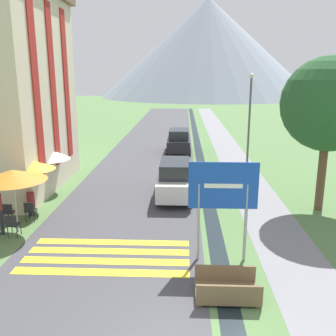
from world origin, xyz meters
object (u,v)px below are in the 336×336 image
at_px(road_sign, 223,195).
at_px(cafe_umbrella_middle_yellow, 33,165).
at_px(cafe_chair_near_left, 9,211).
at_px(tree_by_path, 329,105).
at_px(cafe_chair_near_right, 30,210).
at_px(cafe_umbrella_rear_white, 48,154).
at_px(footbridge, 227,289).
at_px(cafe_chair_nearest, 13,224).
at_px(person_seated_near, 31,201).
at_px(streetlamp, 249,117).
at_px(parked_car_far, 179,141).
at_px(parked_car_near, 175,178).
at_px(cafe_umbrella_front_orange, 12,175).

xyz_separation_m(road_sign, cafe_umbrella_middle_yellow, (-7.81, 4.47, -0.22)).
bearing_deg(cafe_chair_near_left, tree_by_path, 26.95).
relative_size(cafe_chair_near_right, cafe_umbrella_rear_white, 0.39).
height_order(cafe_chair_near_right, tree_by_path, tree_by_path).
xyz_separation_m(footbridge, cafe_chair_nearest, (-7.46, 3.56, 0.29)).
bearing_deg(cafe_umbrella_rear_white, cafe_chair_near_left, -91.92).
relative_size(footbridge, cafe_chair_nearest, 2.00).
height_order(cafe_umbrella_rear_white, person_seated_near, cafe_umbrella_rear_white).
bearing_deg(streetlamp, tree_by_path, -67.96).
height_order(parked_car_far, streetlamp, streetlamp).
distance_m(cafe_chair_near_right, streetlamp, 12.89).
bearing_deg(cafe_chair_nearest, parked_car_near, 32.67).
xyz_separation_m(parked_car_near, cafe_chair_near_left, (-6.59, -3.76, -0.40)).
xyz_separation_m(parked_car_far, person_seated_near, (-6.05, -13.57, -0.21)).
height_order(parked_car_far, cafe_chair_near_left, parked_car_far).
height_order(parked_car_near, cafe_umbrella_middle_yellow, cafe_umbrella_middle_yellow).
bearing_deg(streetlamp, cafe_umbrella_middle_yellow, -149.50).
xyz_separation_m(cafe_umbrella_middle_yellow, tree_by_path, (12.63, 0.46, 2.63)).
bearing_deg(cafe_umbrella_front_orange, cafe_umbrella_middle_yellow, 95.97).
height_order(cafe_umbrella_middle_yellow, tree_by_path, tree_by_path).
distance_m(footbridge, tree_by_path, 9.60).
distance_m(cafe_chair_near_left, cafe_chair_nearest, 1.45).
bearing_deg(cafe_umbrella_front_orange, parked_car_near, 37.58).
xyz_separation_m(cafe_chair_near_right, streetlamp, (9.98, 7.60, 2.95)).
bearing_deg(parked_car_far, streetlamp, -57.82).
xyz_separation_m(cafe_chair_near_right, cafe_umbrella_middle_yellow, (-0.36, 1.51, 1.49)).
distance_m(cafe_chair_near_left, tree_by_path, 13.85).
xyz_separation_m(cafe_chair_nearest, tree_by_path, (12.31, 3.46, 4.12)).
distance_m(cafe_umbrella_front_orange, person_seated_near, 2.23).
height_order(footbridge, cafe_umbrella_front_orange, cafe_umbrella_front_orange).
bearing_deg(footbridge, road_sign, 88.97).
bearing_deg(parked_car_far, cafe_chair_nearest, -110.67).
distance_m(parked_car_far, streetlamp, 8.16).
xyz_separation_m(parked_car_near, tree_by_path, (6.45, -1.56, 3.72)).
bearing_deg(streetlamp, road_sign, -103.48).
relative_size(parked_car_near, streetlamp, 0.76).
xyz_separation_m(cafe_chair_near_left, cafe_umbrella_rear_white, (0.15, 4.41, 1.42)).
xyz_separation_m(road_sign, footbridge, (-0.04, -2.09, -2.00)).
distance_m(parked_car_near, cafe_umbrella_middle_yellow, 6.59).
bearing_deg(cafe_umbrella_rear_white, road_sign, -41.42).
relative_size(cafe_umbrella_middle_yellow, cafe_umbrella_rear_white, 0.99).
relative_size(parked_car_far, cafe_chair_nearest, 4.97).
bearing_deg(footbridge, cafe_chair_nearest, 154.51).
height_order(road_sign, tree_by_path, tree_by_path).
distance_m(cafe_umbrella_front_orange, tree_by_path, 12.94).
xyz_separation_m(footbridge, parked_car_far, (-1.56, 19.21, 0.68)).
distance_m(cafe_chair_nearest, tree_by_path, 13.44).
height_order(cafe_chair_nearest, tree_by_path, tree_by_path).
relative_size(cafe_chair_near_right, streetlamp, 0.14).
distance_m(cafe_chair_near_left, person_seated_near, 1.03).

